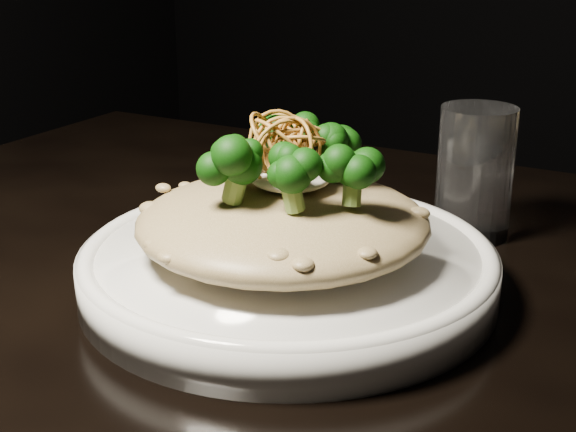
% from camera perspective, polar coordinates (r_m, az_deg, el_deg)
% --- Properties ---
extents(table, '(1.10, 0.80, 0.75)m').
position_cam_1_polar(table, '(0.58, 5.37, -14.53)').
color(table, black).
rests_on(table, ground).
extents(plate, '(0.29, 0.29, 0.03)m').
position_cam_1_polar(plate, '(0.57, 0.00, -3.80)').
color(plate, white).
rests_on(plate, table).
extents(risotto, '(0.20, 0.20, 0.04)m').
position_cam_1_polar(risotto, '(0.55, -0.36, -0.41)').
color(risotto, brown).
rests_on(risotto, plate).
extents(broccoli, '(0.13, 0.13, 0.05)m').
position_cam_1_polar(broccoli, '(0.53, 0.30, 4.21)').
color(broccoli, black).
rests_on(broccoli, risotto).
extents(cheese, '(0.06, 0.06, 0.02)m').
position_cam_1_polar(cheese, '(0.55, 0.18, 2.82)').
color(cheese, white).
rests_on(cheese, risotto).
extents(shallots, '(0.06, 0.06, 0.04)m').
position_cam_1_polar(shallots, '(0.54, -0.11, 5.56)').
color(shallots, brown).
rests_on(shallots, cheese).
extents(drinking_glass, '(0.06, 0.06, 0.11)m').
position_cam_1_polar(drinking_glass, '(0.67, 13.14, 3.02)').
color(drinking_glass, white).
rests_on(drinking_glass, table).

